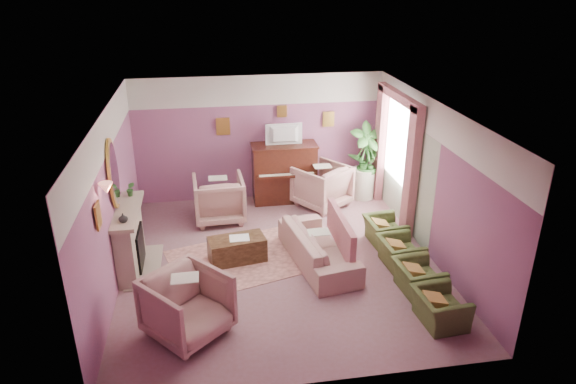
{
  "coord_description": "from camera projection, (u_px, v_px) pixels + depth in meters",
  "views": [
    {
      "loc": [
        -1.13,
        -7.92,
        4.84
      ],
      "look_at": [
        0.22,
        0.4,
        1.19
      ],
      "focal_mm": 32.0,
      "sensor_mm": 36.0,
      "label": 1
    }
  ],
  "objects": [
    {
      "name": "mirror_frame",
      "position": [
        113.0,
        174.0,
        8.33
      ],
      "size": [
        0.04,
        0.72,
        1.2
      ],
      "primitive_type": "ellipsoid",
      "color": "gold",
      "rests_on": "wall_left"
    },
    {
      "name": "olive_chair_c",
      "position": [
        400.0,
        248.0,
        9.03
      ],
      "size": [
        0.55,
        0.78,
        0.67
      ],
      "primitive_type": "imported",
      "color": "#445527",
      "rests_on": "floor"
    },
    {
      "name": "wall_front",
      "position": [
        316.0,
        291.0,
        5.99
      ],
      "size": [
        5.5,
        0.02,
        2.8
      ],
      "primitive_type": "cube",
      "color": "#6A4166",
      "rests_on": "floor"
    },
    {
      "name": "fire_ember",
      "position": [
        140.0,
        257.0,
        9.0
      ],
      "size": [
        0.06,
        0.54,
        0.1
      ],
      "primitive_type": "cube",
      "color": "#FF4E1D",
      "rests_on": "floor"
    },
    {
      "name": "sofa_throw",
      "position": [
        341.0,
        231.0,
        9.07
      ],
      "size": [
        0.11,
        1.61,
        0.59
      ],
      "primitive_type": "cube",
      "color": "#A05860",
      "rests_on": "sofa"
    },
    {
      "name": "floral_armchair_right",
      "position": [
        322.0,
        184.0,
        11.27
      ],
      "size": [
        1.01,
        1.01,
        1.05
      ],
      "primitive_type": "imported",
      "color": "tan",
      "rests_on": "floor"
    },
    {
      "name": "piano_top",
      "position": [
        284.0,
        145.0,
        11.24
      ],
      "size": [
        1.45,
        0.65,
        0.04
      ],
      "primitive_type": "cube",
      "color": "#39170F",
      "rests_on": "piano"
    },
    {
      "name": "wall_right",
      "position": [
        432.0,
        181.0,
        9.11
      ],
      "size": [
        0.02,
        6.0,
        2.8
      ],
      "primitive_type": "cube",
      "color": "#6A4166",
      "rests_on": "floor"
    },
    {
      "name": "floral_armchair_left",
      "position": [
        219.0,
        196.0,
        10.63
      ],
      "size": [
        1.01,
        1.01,
        1.05
      ],
      "primitive_type": "imported",
      "color": "tan",
      "rests_on": "floor"
    },
    {
      "name": "fireplace_inset",
      "position": [
        137.0,
        248.0,
        8.92
      ],
      "size": [
        0.18,
        0.72,
        0.68
      ],
      "primitive_type": "cube",
      "color": "black",
      "rests_on": "floor"
    },
    {
      "name": "mirror_glass",
      "position": [
        115.0,
        174.0,
        8.34
      ],
      "size": [
        0.01,
        0.6,
        1.06
      ],
      "primitive_type": "ellipsoid",
      "color": "white",
      "rests_on": "wall_left"
    },
    {
      "name": "palm_plant",
      "position": [
        366.0,
        154.0,
        11.46
      ],
      "size": [
        0.76,
        0.76,
        1.44
      ],
      "primitive_type": "imported",
      "color": "#2F6728",
      "rests_on": "palm_pot"
    },
    {
      "name": "side_plant_small",
      "position": [
        371.0,
        164.0,
        11.5
      ],
      "size": [
        0.16,
        0.16,
        0.28
      ],
      "primitive_type": "imported",
      "color": "#2F6728",
      "rests_on": "side_table"
    },
    {
      "name": "print_back_right",
      "position": [
        328.0,
        119.0,
        11.47
      ],
      "size": [
        0.26,
        0.03,
        0.34
      ],
      "primitive_type": "cube",
      "color": "gold",
      "rests_on": "wall_back"
    },
    {
      "name": "curtain_right",
      "position": [
        380.0,
        144.0,
        11.37
      ],
      "size": [
        0.16,
        0.34,
        2.6
      ],
      "primitive_type": "cube",
      "color": "#A05860",
      "rests_on": "floor"
    },
    {
      "name": "coffee_table",
      "position": [
        237.0,
        249.0,
        9.22
      ],
      "size": [
        1.07,
        0.66,
        0.45
      ],
      "primitive_type": "cube",
      "rotation": [
        0.0,
        0.0,
        0.17
      ],
      "color": "#402B18",
      "rests_on": "floor"
    },
    {
      "name": "side_table",
      "position": [
        363.0,
        183.0,
        11.77
      ],
      "size": [
        0.52,
        0.52,
        0.7
      ],
      "primitive_type": "cylinder",
      "color": "silver",
      "rests_on": "floor"
    },
    {
      "name": "sconce_shade",
      "position": [
        106.0,
        188.0,
        7.32
      ],
      "size": [
        0.2,
        0.2,
        0.16
      ],
      "primitive_type": "cone",
      "color": "#FF8D77",
      "rests_on": "wall_left"
    },
    {
      "name": "table_paper",
      "position": [
        239.0,
        238.0,
        9.14
      ],
      "size": [
        0.35,
        0.28,
        0.01
      ],
      "primitive_type": "cube",
      "color": "white",
      "rests_on": "coffee_table"
    },
    {
      "name": "side_plant_big",
      "position": [
        364.0,
        162.0,
        11.56
      ],
      "size": [
        0.3,
        0.3,
        0.34
      ],
      "primitive_type": "imported",
      "color": "#2F6728",
      "rests_on": "side_table"
    },
    {
      "name": "mantel_plant",
      "position": [
        130.0,
        189.0,
        9.06
      ],
      "size": [
        0.16,
        0.16,
        0.28
      ],
      "primitive_type": "imported",
      "color": "#2F6728",
      "rests_on": "mantel_shelf"
    },
    {
      "name": "floral_armchair_front",
      "position": [
        187.0,
        303.0,
        7.23
      ],
      "size": [
        1.01,
        1.01,
        1.05
      ],
      "primitive_type": "imported",
      "color": "tan",
      "rests_on": "floor"
    },
    {
      "name": "palm_pot",
      "position": [
        364.0,
        191.0,
        11.81
      ],
      "size": [
        0.34,
        0.34,
        0.34
      ],
      "primitive_type": "cylinder",
      "color": "#A85839",
      "rests_on": "floor"
    },
    {
      "name": "olive_chair_d",
      "position": [
        385.0,
        227.0,
        9.78
      ],
      "size": [
        0.55,
        0.78,
        0.67
      ],
      "primitive_type": "imported",
      "color": "#445527",
      "rests_on": "floor"
    },
    {
      "name": "fireplace_surround",
      "position": [
        130.0,
        241.0,
        8.85
      ],
      "size": [
        0.3,
        1.4,
        1.1
      ],
      "primitive_type": "cube",
      "color": "tan",
      "rests_on": "floor"
    },
    {
      "name": "piano_keyshelf",
      "position": [
        287.0,
        176.0,
        11.16
      ],
      "size": [
        1.3,
        0.12,
        0.06
      ],
      "primitive_type": "cube",
      "color": "#39170F",
      "rests_on": "piano"
    },
    {
      "name": "piano",
      "position": [
        284.0,
        173.0,
        11.51
      ],
      "size": [
        1.4,
        0.6,
        1.3
      ],
      "primitive_type": "cube",
      "color": "#39170F",
      "rests_on": "floor"
    },
    {
      "name": "sofa",
      "position": [
        318.0,
        241.0,
        9.08
      ],
      "size": [
        0.71,
        2.13,
        0.86
      ],
      "primitive_type": "imported",
      "color": "tan",
      "rests_on": "floor"
    },
    {
      "name": "floor",
      "position": [
        280.0,
        262.0,
        9.26
      ],
      "size": [
        5.5,
        6.0,
        0.01
      ],
      "primitive_type": "cube",
      "color": "#845A62",
      "rests_on": "ground"
    },
    {
      "name": "pelmet",
      "position": [
        400.0,
        97.0,
        10.04
      ],
      "size": [
        0.16,
        2.2,
        0.16
      ],
      "primitive_type": "cube",
      "color": "#A05860",
      "rests_on": "wall_right"
    },
    {
      "name": "mantel_vase",
      "position": [
        123.0,
        218.0,
        8.13
      ],
      "size": [
        0.16,
        0.16,
        0.16
      ],
      "primitive_type": "imported",
      "color": "silver",
      "rests_on": "mantel_shelf"
    },
    {
      "name": "picture_rail_band",
      "position": [
        259.0,
        90.0,
        10.99
      ],
      "size": [
        5.5,
        0.01,
        0.65
      ],
      "primitive_type": "cube",
      "color": "silver",
      "rests_on": "wall_back"
    },
    {
      "name": "print_left_wall",
      "position": [
        98.0,
        216.0,
        7.09
      ],
      "size": [
        0.03,
        0.28,
        0.36
      ],
      "primitive_type": "cube",
      "color": "gold",
      "rests_on": "wall_left"
    },
    {
      "name": "television",
      "position": [
        284.0,
        133.0,
        11.08
      ],
      "size": [
        0.8,
        0.12,
        0.48
      ],
      "primitive_type": "imported",
      "color": "black",
      "rests_on": "piano"
    },
    {
      "name": "area_rug",
      "position": [
        243.0,
        260.0,
        9.32
      ],
      "size": [
        2.9,
        2.42,
        0.01
      ],
      "primitive_type": "cube",
      "rotation": [
        0.0,
        0.0,
        0.28
      ],
      "color": "#AB7067",
      "rests_on": "floor"
    },
    {
      "name": "ceiling",
      "position": [
        279.0,
        110.0,
        8.15
      ],
      "size": [
        5.5,
        6.0,
        0.01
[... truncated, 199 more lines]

